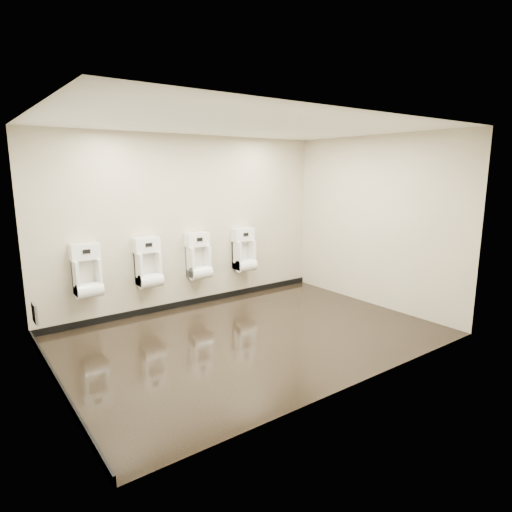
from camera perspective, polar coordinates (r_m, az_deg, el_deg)
The scene contains 14 objects.
ground at distance 6.00m, azimuth -0.43°, elevation -10.58°, with size 5.00×3.50×0.00m, color black.
ceiling at distance 5.59m, azimuth -0.47°, elevation 17.08°, with size 5.00×3.50×0.00m, color white.
back_wall at distance 7.11m, azimuth -8.76°, elevation 4.43°, with size 5.00×0.02×2.80m, color #C1B697.
front_wall at distance 4.35m, azimuth 13.17°, elevation -0.12°, with size 5.00×0.02×2.80m, color #C1B697.
left_wall at distance 4.65m, azimuth -26.27°, elevation -0.28°, with size 0.02×3.50×2.80m, color #C1B697.
right_wall at distance 7.36m, azimuth 15.57°, elevation 4.38°, with size 0.02×3.50×2.80m, color #C1B697.
tile_overlay_left at distance 4.65m, azimuth -26.21°, elevation -0.28°, with size 0.01×3.50×2.80m, color silver.
skirting_back at distance 7.38m, azimuth -8.40°, elevation -6.03°, with size 5.00×0.02×0.10m, color black.
skirting_left at distance 5.08m, azimuth -24.74°, elevation -15.36°, with size 0.02×3.50×0.10m, color black.
access_panel at distance 6.02m, azimuth -27.42°, elevation -6.79°, with size 0.04×0.25×0.25m.
urinal_0 at distance 6.48m, azimuth -21.57°, elevation -2.33°, with size 0.40×0.30×0.75m.
urinal_1 at distance 6.76m, azimuth -14.14°, elevation -1.34°, with size 0.40×0.30×0.75m.
urinal_2 at distance 7.12m, azimuth -7.66°, elevation -0.45°, with size 0.40×0.30×0.75m.
urinal_3 at distance 7.59m, azimuth -1.59°, elevation 0.39°, with size 0.40×0.30×0.75m.
Camera 1 is at (-3.26, -4.51, 2.25)m, focal length 30.00 mm.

